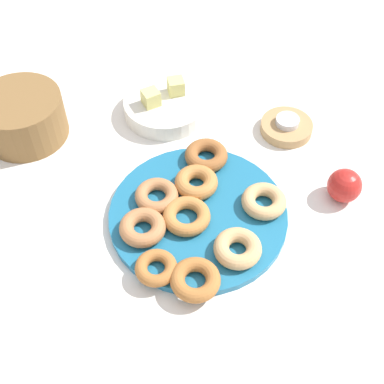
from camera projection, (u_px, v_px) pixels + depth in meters
name	position (u px, v px, depth m)	size (l,w,h in m)	color
ground_plane	(198.00, 217.00, 1.05)	(2.40, 2.40, 0.00)	white
donut_plate	(198.00, 215.00, 1.04)	(0.35, 0.35, 0.02)	#1E6B93
donut_0	(143.00, 227.00, 0.99)	(0.09, 0.09, 0.03)	#B27547
donut_1	(156.00, 268.00, 0.94)	(0.08, 0.08, 0.02)	#AD6B33
donut_2	(157.00, 196.00, 1.04)	(0.09, 0.09, 0.03)	#B27547
donut_3	(187.00, 216.00, 1.01)	(0.09, 0.09, 0.03)	#BC7A3D
donut_4	(238.00, 248.00, 0.96)	(0.09, 0.09, 0.03)	tan
donut_5	(206.00, 156.00, 1.11)	(0.09, 0.09, 0.03)	#995B2D
donut_6	(264.00, 201.00, 1.03)	(0.09, 0.09, 0.03)	tan
donut_7	(196.00, 182.00, 1.06)	(0.09, 0.09, 0.03)	#BC7A3D
donut_8	(195.00, 280.00, 0.92)	(0.09, 0.09, 0.03)	#AD6B33
candle_holder	(286.00, 127.00, 1.19)	(0.12, 0.12, 0.02)	tan
tealight	(288.00, 121.00, 1.18)	(0.05, 0.05, 0.01)	silver
basket	(23.00, 117.00, 1.16)	(0.19, 0.19, 0.10)	brown
fruit_bowl	(165.00, 106.00, 1.22)	(0.19, 0.19, 0.04)	silver
melon_chunk_left	(151.00, 98.00, 1.19)	(0.04, 0.04, 0.04)	#DBD67A
melon_chunk_right	(176.00, 86.00, 1.21)	(0.04, 0.04, 0.04)	#DBD67A
apple	(344.00, 186.00, 1.05)	(0.07, 0.07, 0.07)	red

